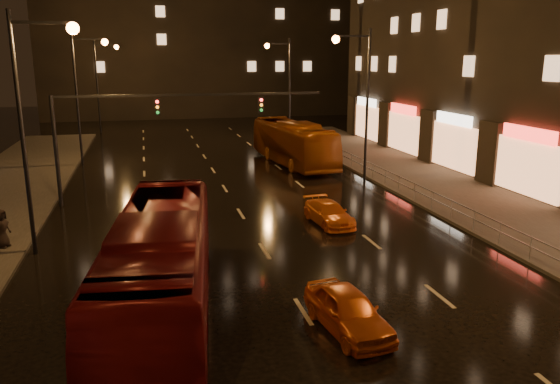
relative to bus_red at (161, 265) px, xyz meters
name	(u,v)px	position (x,y,z in m)	size (l,w,h in m)	color
ground	(229,196)	(4.48, 15.08, -1.72)	(140.00, 140.00, 0.00)	black
sidewalk_right	(474,202)	(17.98, 10.08, -1.64)	(7.00, 70.00, 0.15)	#38332D
traffic_signal	(139,120)	(-0.58, 15.08, 3.02)	(15.31, 0.32, 6.20)	black
railing_right	(399,180)	(14.68, 13.08, -0.82)	(0.05, 56.00, 1.00)	#99999E
bus_red	(161,265)	(0.00, 0.00, 0.00)	(2.89, 12.33, 3.44)	#620E11
bus_curb	(293,143)	(10.93, 24.11, -0.04)	(2.82, 12.05, 3.36)	#91420E
taxi_near	(348,311)	(5.45, -2.48, -1.06)	(1.56, 3.87, 1.32)	#CE5313
taxi_far	(329,213)	(8.48, 8.19, -1.16)	(1.57, 3.85, 1.12)	orange
pedestrian_c	(2,228)	(-6.52, 7.88, -0.71)	(0.84, 0.54, 1.71)	black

